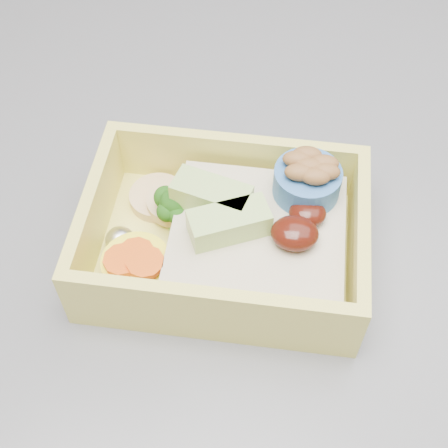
{
  "coord_description": "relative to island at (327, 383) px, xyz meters",
  "views": [
    {
      "loc": [
        -0.11,
        -0.45,
        1.28
      ],
      "look_at": [
        -0.13,
        -0.21,
        0.96
      ],
      "focal_mm": 50.0,
      "sensor_mm": 36.0,
      "label": 1
    }
  ],
  "objects": [
    {
      "name": "bento_box",
      "position": [
        -0.13,
        -0.11,
        0.48
      ],
      "size": [
        0.19,
        0.14,
        0.07
      ],
      "rotation": [
        0.0,
        0.0,
        -0.05
      ],
      "color": "#E5DB5E",
      "rests_on": "island"
    },
    {
      "name": "island",
      "position": [
        0.0,
        0.0,
        0.0
      ],
      "size": [
        1.24,
        0.84,
        0.92
      ],
      "color": "brown",
      "rests_on": "ground"
    },
    {
      "name": "ground",
      "position": [
        0.0,
        0.1,
        -0.46
      ],
      "size": [
        3.5,
        3.5,
        0.0
      ],
      "primitive_type": "plane",
      "color": "#B4AFA6",
      "rests_on": "ground"
    }
  ]
}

